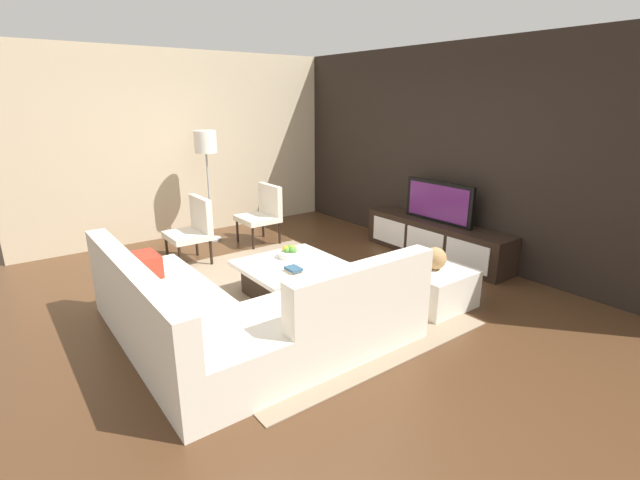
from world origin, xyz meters
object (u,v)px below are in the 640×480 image
Objects in this scene: television at (439,202)px; fruit_bowl at (290,252)px; floor_lamp at (206,149)px; decorative_ball at (435,258)px; coffee_table at (292,279)px; accent_chair_far at (263,211)px; sectional_couch at (235,316)px; media_console at (436,239)px; ottoman at (433,287)px; book_stack at (293,269)px; accent_chair_near at (194,226)px.

fruit_bowl is at bearing -97.26° from television.
fruit_bowl is (2.32, -0.07, -0.96)m from floor_lamp.
fruit_bowl is 1.59m from decorative_ball.
television is 1.03× the size of coffee_table.
coffee_table is 4.46× the size of decorative_ball.
accent_chair_far is (0.58, 0.59, -0.91)m from floor_lamp.
coffee_table is at bearing -12.67° from accent_chair_far.
sectional_couch is 3.50m from floor_lamp.
television is (0.00, 0.00, 0.53)m from media_console.
ottoman is at bearing 77.25° from sectional_couch.
book_stack is (0.12, -2.42, -0.37)m from television.
accent_chair_near is (-1.69, -0.42, 0.29)m from coffee_table.
accent_chair_far reaches higher than coffee_table.
sectional_couch is 2.38m from accent_chair_near.
media_console is at bearing 87.51° from coffee_table.
ottoman is at bearing 37.59° from fruit_bowl.
sectional_couch reaches higher than fruit_bowl.
fruit_bowl is at bearing 150.88° from book_stack.
television reaches higher than accent_chair_far.
television is at bearing 61.62° from accent_chair_near.
book_stack is at bearing -87.14° from media_console.
sectional_couch reaches higher than ottoman.
ottoman is 3.03m from accent_chair_far.
sectional_couch is 3.48× the size of ottoman.
ottoman is 2.50× the size of fruit_bowl.
decorative_ball is 1.33× the size of book_stack.
television is 1.67m from ottoman.
coffee_table is 1.55m from decorative_ball.
accent_chair_near is at bearing -123.37° from television.
book_stack is at bearing -6.10° from floor_lamp.
television is at bearing 92.86° from book_stack.
floor_lamp is at bearing 148.78° from accent_chair_near.
television is 2.55m from accent_chair_far.
accent_chair_far reaches higher than ottoman.
media_console is at bearing 82.74° from fruit_bowl.
television reaches higher than ottoman.
coffee_table is 1.20× the size of accent_chair_far.
accent_chair_far reaches higher than decorative_ball.
decorative_ball is (0.98, -1.23, -0.26)m from television.
accent_chair_far is at bearing 157.60° from book_stack.
coffee_table is at bearing -135.28° from ottoman.
decorative_ball is 1.47m from book_stack.
sectional_couch is at bearing -25.88° from accent_chair_far.
television is at bearing 128.58° from ottoman.
media_console is 2.43m from book_stack.
accent_chair_near is 3.70× the size of decorative_ball.
sectional_couch is (0.51, -3.30, -0.48)m from television.
accent_chair_far is 2.31m from book_stack.
coffee_table is 2.78m from floor_lamp.
media_console is at bearing 98.83° from sectional_couch.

